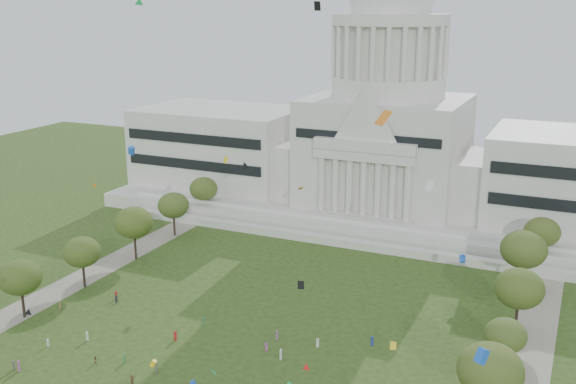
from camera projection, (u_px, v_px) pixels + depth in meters
capitol at (385, 139)px, 194.50m from camera, size 160.00×64.50×91.30m
path_left at (59, 291)px, 146.18m from camera, size 8.00×160.00×0.04m
row_tree_l_2 at (20, 277)px, 131.57m from camera, size 8.42×8.42×11.97m
row_tree_r_2 at (490, 370)px, 96.04m from camera, size 9.55×9.55×13.58m
row_tree_l_3 at (82, 252)px, 145.85m from camera, size 8.12×8.12×11.55m
row_tree_r_3 at (506, 335)px, 111.61m from camera, size 7.01×7.01×9.98m
row_tree_l_4 at (134, 222)px, 161.77m from camera, size 9.29×9.29×13.21m
row_tree_r_4 at (519, 289)px, 124.52m from camera, size 9.19×9.19×13.06m
row_tree_l_5 at (173, 205)px, 178.79m from camera, size 8.33×8.33×11.85m
row_tree_r_5 at (524, 249)px, 142.54m from camera, size 9.82×9.82×13.96m
row_tree_l_6 at (204, 189)px, 195.39m from camera, size 8.19×8.19×11.64m
row_tree_r_6 at (542, 232)px, 157.68m from camera, size 8.42×8.42×11.97m
person_5 at (132, 380)px, 109.91m from camera, size 1.29×1.84×1.85m
person_8 at (95, 360)px, 116.38m from camera, size 0.73×0.46×1.50m
distant_crowd at (152, 356)px, 117.44m from camera, size 63.18×40.14×1.93m
kite_swarm at (228, 223)px, 99.35m from camera, size 89.10×105.09×63.17m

